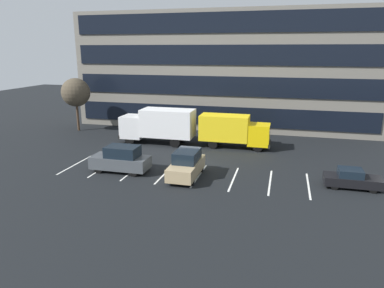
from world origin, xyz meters
The scene contains 9 objects.
ground_plane centered at (0.00, 0.00, 0.00)m, with size 120.00×120.00×0.00m, color black.
office_building centered at (0.00, 17.95, 7.20)m, with size 37.79×10.16×14.40m.
lot_markings centered at (0.00, -2.92, 0.00)m, with size 19.74×5.40×0.01m.
box_truck_yellow_all centered at (2.79, 6.20, 1.88)m, with size 7.19×2.38×3.33m.
box_truck_white centered at (-5.13, 5.87, 2.10)m, with size 8.03×2.66×3.72m.
suv_tan centered at (0.52, -3.44, 1.03)m, with size 2.00×4.72×2.14m.
sedan_black centered at (12.79, -2.54, 0.67)m, with size 3.99×1.67×1.43m.
suv_charcoal centered at (-5.07, -3.51, 1.05)m, with size 4.80×2.03×2.17m.
bare_tree centered at (-17.00, 9.21, 4.73)m, with size 3.45×3.45×6.47m.
Camera 1 is at (7.65, -28.89, 9.81)m, focal length 33.05 mm.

